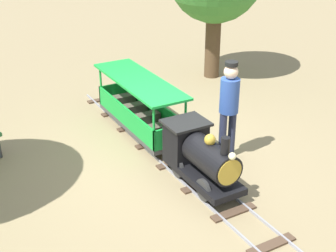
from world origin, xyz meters
The scene contains 5 objects.
ground_plane centered at (0.00, 0.00, 0.00)m, with size 60.00×60.00×0.00m, color #8C7A56.
track centered at (0.00, -0.15, 0.02)m, with size 0.67×6.05×0.04m.
locomotive centered at (0.00, 0.89, 0.49)m, with size 0.63×1.45×0.98m.
passenger_car centered at (0.00, -1.05, 0.42)m, with size 0.73×2.35×0.97m.
conductor_person centered at (-0.82, 0.44, 0.96)m, with size 0.30×0.30×1.62m.
Camera 1 is at (3.27, 5.71, 3.75)m, focal length 49.49 mm.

